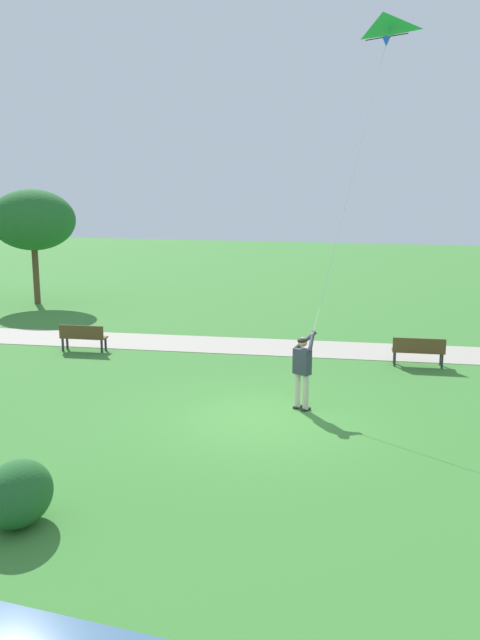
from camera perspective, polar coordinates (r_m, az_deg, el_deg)
ground_plane at (r=14.24m, az=1.91°, el=-8.94°), size 120.00×120.00×0.00m
walkway_path at (r=21.00m, az=1.72°, el=-2.42°), size 6.48×32.04×0.02m
person_kite_flyer at (r=14.60m, az=5.72°, el=-4.19°), size 0.63×0.51×1.83m
flying_kite at (r=16.87m, az=12.84°, el=24.14°), size 2.63×1.74×7.40m
park_bench_near_walkway at (r=19.12m, az=15.93°, el=-2.61°), size 0.63×1.54×0.88m
park_bench_far_walkway at (r=20.88m, az=-14.10°, el=-1.40°), size 0.63×1.54×0.88m
tree_lakeside_near at (r=30.90m, az=-18.34°, el=8.61°), size 3.52×4.02×5.34m
lakeside_shrub at (r=10.27m, az=-19.57°, el=-14.67°), size 1.17×0.97×1.00m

